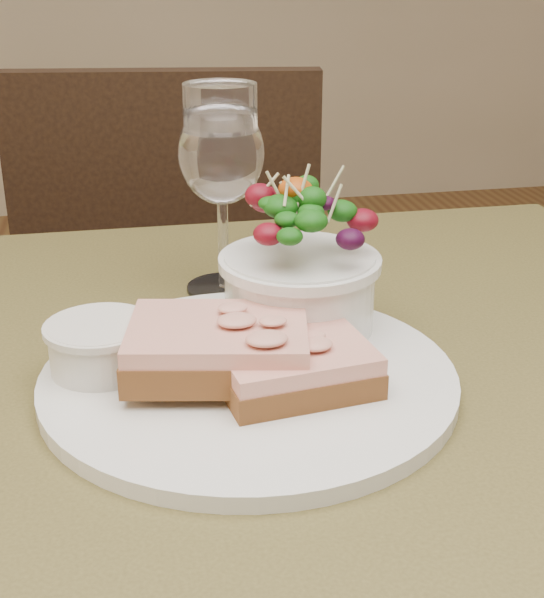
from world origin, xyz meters
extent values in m
cube|color=#45401D|center=(0.00, 0.00, 0.73)|extent=(0.80, 0.80, 0.04)
cylinder|color=black|center=(0.34, 0.34, 0.35)|extent=(0.05, 0.05, 0.71)
cube|color=black|center=(-0.02, 0.78, 0.45)|extent=(0.48, 0.48, 0.04)
cube|color=black|center=(-0.05, 0.59, 0.68)|extent=(0.42, 0.10, 0.45)
cube|color=black|center=(-0.02, 0.78, 0.23)|extent=(0.41, 0.41, 0.45)
cylinder|color=white|center=(-0.03, 0.01, 0.76)|extent=(0.30, 0.30, 0.01)
cube|color=#452312|center=(0.00, -0.02, 0.77)|extent=(0.12, 0.09, 0.02)
cube|color=beige|center=(0.00, -0.02, 0.79)|extent=(0.11, 0.09, 0.01)
cube|color=#452312|center=(-0.05, 0.00, 0.78)|extent=(0.14, 0.12, 0.02)
cube|color=beige|center=(-0.05, 0.00, 0.80)|extent=(0.14, 0.11, 0.01)
cylinder|color=silver|center=(-0.14, 0.03, 0.78)|extent=(0.07, 0.07, 0.04)
cylinder|color=brown|center=(-0.14, 0.03, 0.80)|extent=(0.06, 0.06, 0.01)
cylinder|color=white|center=(0.02, 0.08, 0.79)|extent=(0.12, 0.12, 0.06)
ellipsoid|color=#0C370A|center=(0.02, 0.08, 0.85)|extent=(0.11, 0.11, 0.06)
ellipsoid|color=#0C370A|center=(-0.08, 0.10, 0.77)|extent=(0.04, 0.04, 0.01)
sphere|color=#90070B|center=(-0.09, 0.09, 0.77)|extent=(0.02, 0.02, 0.02)
cylinder|color=white|center=(-0.02, 0.20, 0.75)|extent=(0.07, 0.07, 0.00)
cylinder|color=white|center=(-0.02, 0.20, 0.80)|extent=(0.01, 0.01, 0.09)
ellipsoid|color=white|center=(-0.02, 0.20, 0.88)|extent=(0.08, 0.08, 0.09)
camera|label=1|loc=(-0.12, -0.52, 1.05)|focal=50.00mm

